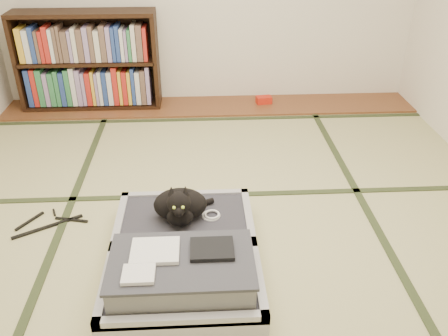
{
  "coord_description": "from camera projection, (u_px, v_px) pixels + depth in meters",
  "views": [
    {
      "loc": [
        -0.1,
        -2.39,
        1.83
      ],
      "look_at": [
        0.05,
        0.35,
        0.25
      ],
      "focal_mm": 38.0,
      "sensor_mm": 36.0,
      "label": 1
    }
  ],
  "objects": [
    {
      "name": "red_item",
      "position": [
        264.0,
        100.0,
        4.74
      ],
      "size": [
        0.16,
        0.11,
        0.07
      ],
      "primitive_type": "cube",
      "rotation": [
        0.0,
        0.0,
        0.14
      ],
      "color": "red",
      "rests_on": "wood_strip"
    },
    {
      "name": "tatami_borders",
      "position": [
        216.0,
        188.0,
        3.41
      ],
      "size": [
        4.0,
        4.5,
        0.01
      ],
      "color": "#2D381E",
      "rests_on": "ground"
    },
    {
      "name": "floor",
      "position": [
        219.0,
        230.0,
        2.99
      ],
      "size": [
        4.5,
        4.5,
        0.0
      ],
      "primitive_type": "plane",
      "color": "tan",
      "rests_on": "ground"
    },
    {
      "name": "cat",
      "position": [
        180.0,
        206.0,
        2.76
      ],
      "size": [
        0.36,
        0.36,
        0.29
      ],
      "color": "black",
      "rests_on": "suitcase"
    },
    {
      "name": "cable_coil",
      "position": [
        211.0,
        215.0,
        2.84
      ],
      "size": [
        0.11,
        0.11,
        0.03
      ],
      "color": "white",
      "rests_on": "suitcase"
    },
    {
      "name": "hanger",
      "position": [
        49.0,
        223.0,
        3.04
      ],
      "size": [
        0.45,
        0.31,
        0.01
      ],
      "color": "black",
      "rests_on": "floor"
    },
    {
      "name": "bookcase",
      "position": [
        89.0,
        63.0,
        4.5
      ],
      "size": [
        1.32,
        0.3,
        0.92
      ],
      "color": "black",
      "rests_on": "wood_strip"
    },
    {
      "name": "wood_strip",
      "position": [
        210.0,
        106.0,
        4.71
      ],
      "size": [
        4.0,
        0.5,
        0.02
      ],
      "primitive_type": "cube",
      "color": "brown",
      "rests_on": "ground"
    },
    {
      "name": "suitcase",
      "position": [
        184.0,
        258.0,
        2.59
      ],
      "size": [
        0.81,
        1.08,
        0.32
      ],
      "color": "#A3A2A7",
      "rests_on": "floor"
    }
  ]
}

